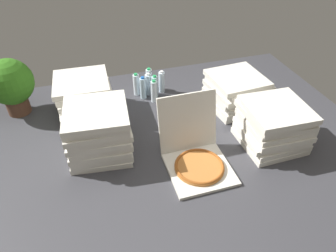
{
  "coord_description": "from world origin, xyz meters",
  "views": [
    {
      "loc": [
        -0.46,
        -1.58,
        1.54
      ],
      "look_at": [
        0.05,
        0.1,
        0.14
      ],
      "focal_mm": 32.95,
      "sensor_mm": 36.0,
      "label": 1
    }
  ],
  "objects": [
    {
      "name": "water_bottle_1",
      "position": [
        0.07,
        0.77,
        0.1
      ],
      "size": [
        0.06,
        0.06,
        0.21
      ],
      "color": "silver",
      "rests_on": "ground_plane"
    },
    {
      "name": "water_bottle_2",
      "position": [
        0.1,
        0.87,
        0.1
      ],
      "size": [
        0.06,
        0.06,
        0.21
      ],
      "color": "white",
      "rests_on": "ground_plane"
    },
    {
      "name": "water_bottle_6",
      "position": [
        -0.04,
        0.8,
        0.1
      ],
      "size": [
        0.06,
        0.06,
        0.21
      ],
      "color": "white",
      "rests_on": "ground_plane"
    },
    {
      "name": "water_bottle_5",
      "position": [
        0.09,
        0.65,
        0.1
      ],
      "size": [
        0.06,
        0.06,
        0.21
      ],
      "color": "white",
      "rests_on": "ground_plane"
    },
    {
      "name": "ground_plane",
      "position": [
        0.0,
        0.0,
        -0.01
      ],
      "size": [
        3.2,
        2.4,
        0.02
      ],
      "primitive_type": "cube",
      "color": "#38383D"
    },
    {
      "name": "pizza_stack_right_near",
      "position": [
        -0.5,
        0.62,
        0.17
      ],
      "size": [
        0.47,
        0.46,
        0.33
      ],
      "color": "silver",
      "rests_on": "ground_plane"
    },
    {
      "name": "open_pizza_box",
      "position": [
        0.16,
        -0.18,
        0.08
      ],
      "size": [
        0.42,
        0.52,
        0.43
      ],
      "color": "silver",
      "rests_on": "ground_plane"
    },
    {
      "name": "potted_plant",
      "position": [
        -1.05,
        0.82,
        0.27
      ],
      "size": [
        0.37,
        0.37,
        0.48
      ],
      "color": "#513323",
      "rests_on": "ground_plane"
    },
    {
      "name": "water_bottle_3",
      "position": [
        0.01,
        0.73,
        0.1
      ],
      "size": [
        0.06,
        0.06,
        0.21
      ],
      "color": "silver",
      "rests_on": "ground_plane"
    },
    {
      "name": "water_bottle_0",
      "position": [
        0.11,
        0.72,
        0.1
      ],
      "size": [
        0.06,
        0.06,
        0.21
      ],
      "color": "silver",
      "rests_on": "ground_plane"
    },
    {
      "name": "water_bottle_4",
      "position": [
        0.2,
        0.78,
        0.1
      ],
      "size": [
        0.06,
        0.06,
        0.21
      ],
      "color": "silver",
      "rests_on": "ground_plane"
    },
    {
      "name": "pizza_stack_right_far",
      "position": [
        0.77,
        -0.14,
        0.17
      ],
      "size": [
        0.47,
        0.46,
        0.33
      ],
      "color": "silver",
      "rests_on": "ground_plane"
    },
    {
      "name": "pizza_stack_left_near",
      "position": [
        0.73,
        0.37,
        0.14
      ],
      "size": [
        0.49,
        0.49,
        0.29
      ],
      "color": "silver",
      "rests_on": "ground_plane"
    },
    {
      "name": "pizza_stack_center_far",
      "position": [
        -0.44,
        0.13,
        0.19
      ],
      "size": [
        0.47,
        0.47,
        0.37
      ],
      "color": "silver",
      "rests_on": "ground_plane"
    }
  ]
}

